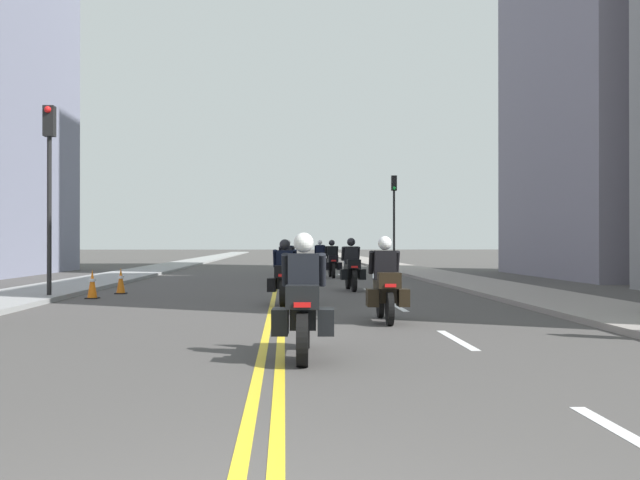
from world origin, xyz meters
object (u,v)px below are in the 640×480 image
motorcycle_4 (287,266)px  traffic_light_near (49,166)px  motorcycle_3 (351,269)px  traffic_cone_0 (121,281)px  motorcycle_0 (304,308)px  motorcycle_2 (285,278)px  motorcycle_7 (320,258)px  traffic_light_far (394,206)px  motorcycle_5 (332,262)px  traffic_cone_1 (92,284)px  motorcycle_6 (288,260)px  motorcycle_1 (386,287)px

motorcycle_4 → traffic_light_near: 9.96m
motorcycle_3 → traffic_cone_0: bearing=-172.2°
motorcycle_0 → motorcycle_2: (-0.24, 8.62, -0.01)m
motorcycle_7 → traffic_cone_0: 20.28m
motorcycle_3 → motorcycle_7: motorcycle_7 is taller
motorcycle_0 → motorcycle_4: motorcycle_4 is taller
traffic_light_far → traffic_light_near: bearing=-120.8°
motorcycle_7 → motorcycle_4: bearing=-97.8°
motorcycle_5 → motorcycle_2: bearing=-100.0°
traffic_cone_0 → traffic_light_far: (10.56, 17.87, 3.08)m
traffic_cone_1 → traffic_light_far: (10.90, 19.80, 3.08)m
motorcycle_7 → traffic_light_far: 4.94m
motorcycle_3 → motorcycle_4: (-2.00, 3.82, -0.02)m
traffic_light_near → traffic_cone_1: bearing=14.3°
motorcycle_6 → traffic_light_near: 18.34m
motorcycle_3 → traffic_cone_1: bearing=-158.6°
traffic_light_near → traffic_light_far: bearing=59.2°
motorcycle_0 → motorcycle_7: size_ratio=1.03×
motorcycle_2 → traffic_light_near: size_ratio=0.44×
traffic_cone_1 → traffic_light_far: size_ratio=0.15×
motorcycle_3 → motorcycle_4: size_ratio=0.94×
motorcycle_3 → motorcycle_6: motorcycle_3 is taller
motorcycle_3 → traffic_cone_1: size_ratio=2.77×
motorcycle_2 → traffic_cone_0: (-4.76, 4.10, -0.25)m
motorcycle_3 → motorcycle_7: 17.93m
motorcycle_2 → traffic_cone_1: bearing=160.1°
motorcycle_7 → traffic_cone_0: motorcycle_7 is taller
motorcycle_1 → traffic_light_far: 26.66m
motorcycle_2 → motorcycle_3: 5.70m
motorcycle_2 → traffic_cone_1: 5.54m
motorcycle_7 → traffic_light_near: traffic_light_near is taller
traffic_cone_0 → motorcycle_7: bearing=70.7°
motorcycle_7 → traffic_cone_1: 22.22m
motorcycle_3 → traffic_cone_1: (-7.18, -3.14, -0.29)m
motorcycle_1 → motorcycle_6: motorcycle_6 is taller
traffic_cone_1 → motorcycle_1: bearing=-42.6°
motorcycle_1 → motorcycle_3: bearing=89.4°
motorcycle_2 → traffic_light_near: 7.04m
motorcycle_4 → traffic_light_near: bearing=-130.7°
motorcycle_6 → traffic_light_far: bearing=30.1°
motorcycle_0 → motorcycle_1: (1.63, 4.37, 0.02)m
traffic_cone_1 → motorcycle_4: bearing=53.4°
motorcycle_4 → traffic_cone_0: 6.99m
traffic_light_far → motorcycle_6: bearing=-151.3°
motorcycle_0 → traffic_cone_1: motorcycle_0 is taller
motorcycle_3 → motorcycle_7: size_ratio=0.96×
motorcycle_3 → traffic_cone_1: 7.84m
motorcycle_0 → traffic_cone_1: (-5.34, 10.79, -0.26)m
motorcycle_6 → motorcycle_7: bearing=69.4°
motorcycle_3 → traffic_light_far: (3.72, 16.66, 2.79)m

